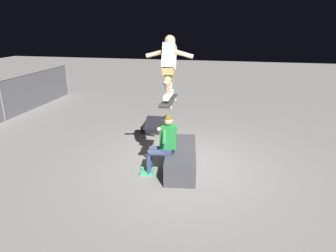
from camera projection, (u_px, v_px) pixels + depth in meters
The scene contains 6 objects.
ground_plane at pixel (183, 166), 6.61m from camera, with size 40.00×40.00×0.00m, color slate.
ledge_box_main at pixel (181, 158), 6.44m from camera, with size 1.72×0.63×0.48m, color #38383D.
person_sitting_on_ledge at pixel (163, 142), 6.04m from camera, with size 0.60×0.78×1.31m.
skateboard at pixel (169, 101), 5.58m from camera, with size 1.03×0.24×0.13m.
skater_airborne at pixel (169, 64), 5.40m from camera, with size 0.62×0.89×1.12m.
kicker_ramp at pixel (157, 127), 8.87m from camera, with size 0.97×0.87×0.37m.
Camera 1 is at (-5.88, -0.90, 3.03)m, focal length 31.43 mm.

